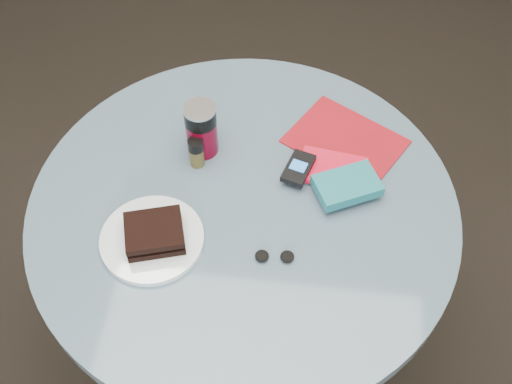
# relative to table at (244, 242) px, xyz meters

# --- Properties ---
(ground) EXTENTS (4.00, 4.00, 0.00)m
(ground) POSITION_rel_table_xyz_m (0.00, 0.00, -0.59)
(ground) COLOR black
(ground) RESTS_ON ground
(table) EXTENTS (1.00, 1.00, 0.75)m
(table) POSITION_rel_table_xyz_m (0.00, 0.00, 0.00)
(table) COLOR black
(table) RESTS_ON ground
(plate) EXTENTS (0.28, 0.28, 0.01)m
(plate) POSITION_rel_table_xyz_m (-0.19, -0.13, 0.17)
(plate) COLOR white
(plate) RESTS_ON table
(sandwich) EXTENTS (0.15, 0.14, 0.04)m
(sandwich) POSITION_rel_table_xyz_m (-0.18, -0.13, 0.20)
(sandwich) COLOR black
(sandwich) RESTS_ON plate
(soda_can) EXTENTS (0.10, 0.10, 0.14)m
(soda_can) POSITION_rel_table_xyz_m (-0.12, 0.15, 0.24)
(soda_can) COLOR #5D0419
(soda_can) RESTS_ON table
(pepper_grinder) EXTENTS (0.04, 0.04, 0.08)m
(pepper_grinder) POSITION_rel_table_xyz_m (-0.13, 0.11, 0.21)
(pepper_grinder) COLOR #423C1C
(pepper_grinder) RESTS_ON table
(magazine) EXTENTS (0.33, 0.31, 0.00)m
(magazine) POSITION_rel_table_xyz_m (0.23, 0.22, 0.17)
(magazine) COLOR maroon
(magazine) RESTS_ON table
(red_book) EXTENTS (0.17, 0.13, 0.01)m
(red_book) POSITION_rel_table_xyz_m (0.20, 0.12, 0.17)
(red_book) COLOR red
(red_book) RESTS_ON magazine
(novel) EXTENTS (0.17, 0.15, 0.03)m
(novel) POSITION_rel_table_xyz_m (0.23, 0.06, 0.20)
(novel) COLOR #165E6C
(novel) RESTS_ON red_book
(mp3_player) EXTENTS (0.08, 0.11, 0.02)m
(mp3_player) POSITION_rel_table_xyz_m (0.12, 0.10, 0.19)
(mp3_player) COLOR black
(mp3_player) RESTS_ON red_book
(headphones) EXTENTS (0.09, 0.04, 0.02)m
(headphones) POSITION_rel_table_xyz_m (0.09, -0.14, 0.17)
(headphones) COLOR black
(headphones) RESTS_ON table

